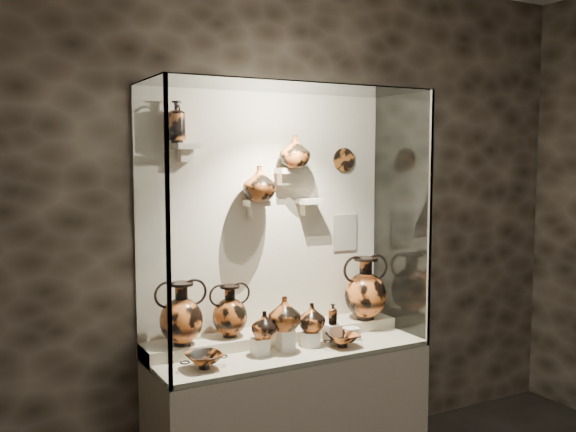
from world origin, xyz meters
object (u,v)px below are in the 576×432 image
object	(u,v)px
kylix_left	(204,359)
amphora_mid	(230,311)
jug_b	(284,314)
lekythos_small	(333,313)
kylix_right	(342,339)
ovoid_vase_a	(259,183)
jug_a	(264,325)
jug_c	(311,317)
amphora_left	(182,313)
amphora_right	(365,288)
lekythos_tall	(177,119)
ovoid_vase_b	(295,152)

from	to	relation	value
kylix_left	amphora_mid	bearing A→B (deg)	33.80
jug_b	lekythos_small	distance (m)	0.34
kylix_left	kylix_right	world-z (taller)	kylix_left
lekythos_small	ovoid_vase_a	bearing A→B (deg)	140.14
jug_a	jug_c	world-z (taller)	jug_c
amphora_left	jug_b	distance (m)	0.60
kylix_right	ovoid_vase_a	bearing A→B (deg)	138.24
amphora_right	jug_a	world-z (taller)	amphora_right
lekythos_small	lekythos_tall	xyz separation A→B (m)	(-0.88, 0.30, 1.18)
amphora_left	lekythos_small	world-z (taller)	amphora_left
amphora_left	kylix_left	world-z (taller)	amphora_left
jug_c	jug_b	bearing A→B (deg)	170.74
lekythos_small	kylix_left	bearing A→B (deg)	177.35
lekythos_small	ovoid_vase_b	distance (m)	1.04
amphora_mid	ovoid_vase_b	size ratio (longest dim) A/B	1.55
jug_b	amphora_mid	bearing A→B (deg)	119.53
amphora_mid	jug_a	size ratio (longest dim) A/B	1.97
jug_c	amphora_right	bearing A→B (deg)	-0.56
lekythos_small	amphora_mid	bearing A→B (deg)	152.61
ovoid_vase_a	ovoid_vase_b	distance (m)	0.32
amphora_left	lekythos_small	bearing A→B (deg)	-19.22
kylix_left	ovoid_vase_b	xyz separation A→B (m)	(0.74, 0.31, 1.14)
ovoid_vase_b	amphora_right	bearing A→B (deg)	-18.01
lekythos_small	lekythos_tall	size ratio (longest dim) A/B	0.54
lekythos_small	kylix_left	world-z (taller)	lekythos_small
lekythos_tall	ovoid_vase_b	world-z (taller)	lekythos_tall
lekythos_small	jug_c	bearing A→B (deg)	162.04
jug_a	ovoid_vase_b	bearing A→B (deg)	54.82
jug_b	kylix_right	world-z (taller)	jug_b
jug_a	lekythos_tall	world-z (taller)	lekythos_tall
amphora_left	lekythos_small	distance (m)	0.93
jug_c	lekythos_small	distance (m)	0.14
kylix_left	lekythos_tall	size ratio (longest dim) A/B	0.95
amphora_left	amphora_mid	size ratio (longest dim) A/B	1.16
jug_a	ovoid_vase_a	xyz separation A→B (m)	(0.09, 0.25, 0.81)
amphora_left	lekythos_tall	world-z (taller)	lekythos_tall
amphora_left	ovoid_vase_a	size ratio (longest dim) A/B	1.71
kylix_right	jug_b	bearing A→B (deg)	165.29
jug_a	lekythos_small	bearing A→B (deg)	18.46
jug_b	kylix_right	size ratio (longest dim) A/B	0.82
ovoid_vase_b	kylix_right	bearing A→B (deg)	-76.74
kylix_left	jug_b	bearing A→B (deg)	-5.81
jug_a	amphora_right	bearing A→B (deg)	30.49
amphora_mid	kylix_left	world-z (taller)	amphora_mid
kylix_right	ovoid_vase_a	size ratio (longest dim) A/B	1.16
amphora_right	lekythos_tall	bearing A→B (deg)	170.41
jug_c	kylix_right	size ratio (longest dim) A/B	0.70
jug_a	ovoid_vase_b	distance (m)	1.10
amphora_mid	lekythos_tall	distance (m)	1.18
jug_c	kylix_right	world-z (taller)	jug_c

